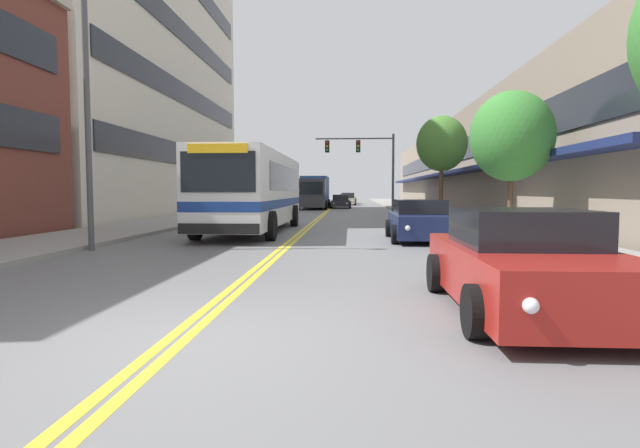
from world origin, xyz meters
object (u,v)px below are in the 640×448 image
object	(u,v)px
car_navy_parked_right_mid	(420,221)
street_tree_right_mid	(512,136)
car_charcoal_moving_lead	(341,202)
street_lamp_left_near	(99,86)
car_beige_moving_second	(347,200)
city_bus	(255,188)
street_tree_right_far	(442,144)
car_silver_parked_left_near	(272,204)
traffic_signal_mast	(366,156)
fire_hydrant	(480,227)
car_slate_blue_moving_third	(348,198)
car_red_parked_right_foreground	(524,265)
box_truck	(314,192)

from	to	relation	value
car_navy_parked_right_mid	street_tree_right_mid	size ratio (longest dim) A/B	0.88
car_charcoal_moving_lead	street_lamp_left_near	world-z (taller)	street_lamp_left_near
car_navy_parked_right_mid	car_beige_moving_second	distance (m)	41.70
city_bus	street_tree_right_far	size ratio (longest dim) A/B	1.98
car_silver_parked_left_near	car_charcoal_moving_lead	distance (m)	10.28
car_navy_parked_right_mid	street_lamp_left_near	bearing A→B (deg)	-159.04
car_silver_parked_left_near	traffic_signal_mast	size ratio (longest dim) A/B	0.70
street_lamp_left_near	car_beige_moving_second	bearing A→B (deg)	81.86
city_bus	car_beige_moving_second	world-z (taller)	city_bus
car_silver_parked_left_near	fire_hydrant	world-z (taller)	car_silver_parked_left_near
city_bus	fire_hydrant	xyz separation A→B (m)	(7.96, -4.75, -1.22)
car_slate_blue_moving_third	city_bus	bearing A→B (deg)	-94.55
city_bus	car_beige_moving_second	distance (m)	38.40
car_red_parked_right_foreground	car_navy_parked_right_mid	xyz separation A→B (m)	(-0.06, 9.99, -0.02)
car_red_parked_right_foreground	car_beige_moving_second	size ratio (longest dim) A/B	0.90
city_bus	car_charcoal_moving_lead	bearing A→B (deg)	83.90
car_charcoal_moving_lead	car_beige_moving_second	bearing A→B (deg)	86.99
car_charcoal_moving_lead	fire_hydrant	size ratio (longest dim) A/B	5.24
car_silver_parked_left_near	car_slate_blue_moving_third	bearing A→B (deg)	77.33
city_bus	traffic_signal_mast	xyz separation A→B (m)	(5.09, 18.65, 2.56)
street_tree_right_far	fire_hydrant	world-z (taller)	street_tree_right_far
city_bus	car_navy_parked_right_mid	bearing A→B (deg)	-28.29
car_charcoal_moving_lead	street_tree_right_mid	world-z (taller)	street_tree_right_mid
box_truck	street_lamp_left_near	xyz separation A→B (m)	(-3.51, -32.75, 2.96)
car_silver_parked_left_near	car_beige_moving_second	world-z (taller)	car_beige_moving_second
street_lamp_left_near	street_tree_right_mid	xyz separation A→B (m)	(12.34, 3.96, -1.02)
car_beige_moving_second	street_lamp_left_near	world-z (taller)	street_lamp_left_near
box_truck	car_slate_blue_moving_third	bearing A→B (deg)	81.11
city_bus	street_tree_right_mid	world-z (taller)	street_tree_right_mid
car_beige_moving_second	fire_hydrant	bearing A→B (deg)	-84.10
car_red_parked_right_foreground	street_tree_right_mid	size ratio (longest dim) A/B	0.90
street_tree_right_mid	street_tree_right_far	distance (m)	10.67
street_lamp_left_near	street_tree_right_mid	distance (m)	13.00
city_bus	box_truck	xyz separation A→B (m)	(0.57, 25.81, -0.20)
car_beige_moving_second	fire_hydrant	distance (m)	43.20
city_bus	car_slate_blue_moving_third	size ratio (longest dim) A/B	2.50
street_tree_right_mid	traffic_signal_mast	bearing A→B (deg)	101.29
fire_hydrant	car_charcoal_moving_lead	bearing A→B (deg)	98.70
car_silver_parked_left_near	car_charcoal_moving_lead	bearing A→B (deg)	59.23
car_silver_parked_left_near	street_tree_right_far	xyz separation A→B (m)	(11.24, -11.33, 3.64)
city_bus	car_charcoal_moving_lead	xyz separation A→B (m)	(2.97, 27.82, -1.17)
car_red_parked_right_foreground	traffic_signal_mast	size ratio (longest dim) A/B	0.72
street_lamp_left_near	car_slate_blue_moving_third	bearing A→B (deg)	82.85
street_tree_right_mid	fire_hydrant	world-z (taller)	street_tree_right_mid
car_silver_parked_left_near	box_truck	xyz separation A→B (m)	(2.86, 6.82, 0.96)
car_navy_parked_right_mid	car_beige_moving_second	xyz separation A→B (m)	(-2.79, 41.61, -0.02)
city_bus	street_tree_right_far	xyz separation A→B (m)	(8.95, 7.66, 2.48)
traffic_signal_mast	city_bus	bearing A→B (deg)	-105.26
car_red_parked_right_foreground	street_tree_right_mid	world-z (taller)	street_tree_right_mid
car_silver_parked_left_near	car_beige_moving_second	xyz separation A→B (m)	(5.81, 19.23, 0.01)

